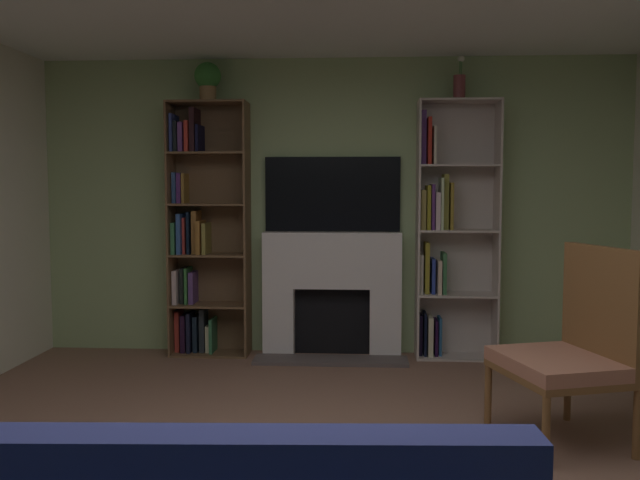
{
  "coord_description": "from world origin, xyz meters",
  "views": [
    {
      "loc": [
        0.25,
        -2.89,
        1.48
      ],
      "look_at": [
        0.0,
        1.26,
        1.16
      ],
      "focal_mm": 37.95,
      "sensor_mm": 36.0,
      "label": 1
    }
  ],
  "objects_px": {
    "bookshelf_left": "(201,235)",
    "potted_plant": "(208,79)",
    "fireplace": "(332,290)",
    "vase_with_flowers": "(459,84)",
    "armchair": "(574,347)",
    "bookshelf_right": "(446,233)",
    "tv": "(333,194)"
  },
  "relations": [
    {
      "from": "fireplace",
      "to": "vase_with_flowers",
      "type": "height_order",
      "value": "vase_with_flowers"
    },
    {
      "from": "fireplace",
      "to": "tv",
      "type": "bearing_deg",
      "value": 90.0
    },
    {
      "from": "bookshelf_left",
      "to": "potted_plant",
      "type": "height_order",
      "value": "potted_plant"
    },
    {
      "from": "vase_with_flowers",
      "to": "armchair",
      "type": "distance_m",
      "value": 2.68
    },
    {
      "from": "fireplace",
      "to": "bookshelf_left",
      "type": "distance_m",
      "value": 1.26
    },
    {
      "from": "fireplace",
      "to": "vase_with_flowers",
      "type": "xyz_separation_m",
      "value": [
        1.08,
        -0.03,
        1.79
      ]
    },
    {
      "from": "vase_with_flowers",
      "to": "armchair",
      "type": "xyz_separation_m",
      "value": [
        0.41,
        -1.93,
        -1.81
      ]
    },
    {
      "from": "tv",
      "to": "potted_plant",
      "type": "height_order",
      "value": "potted_plant"
    },
    {
      "from": "vase_with_flowers",
      "to": "potted_plant",
      "type": "bearing_deg",
      "value": -179.99
    },
    {
      "from": "vase_with_flowers",
      "to": "armchair",
      "type": "height_order",
      "value": "vase_with_flowers"
    },
    {
      "from": "bookshelf_left",
      "to": "potted_plant",
      "type": "relative_size",
      "value": 6.57
    },
    {
      "from": "bookshelf_left",
      "to": "vase_with_flowers",
      "type": "bearing_deg",
      "value": -0.83
    },
    {
      "from": "bookshelf_left",
      "to": "bookshelf_right",
      "type": "bearing_deg",
      "value": 0.16
    },
    {
      "from": "bookshelf_left",
      "to": "potted_plant",
      "type": "xyz_separation_m",
      "value": [
        0.08,
        -0.03,
        1.36
      ]
    },
    {
      "from": "fireplace",
      "to": "vase_with_flowers",
      "type": "relative_size",
      "value": 3.57
    },
    {
      "from": "fireplace",
      "to": "armchair",
      "type": "height_order",
      "value": "armchair"
    },
    {
      "from": "bookshelf_right",
      "to": "vase_with_flowers",
      "type": "height_order",
      "value": "vase_with_flowers"
    },
    {
      "from": "bookshelf_left",
      "to": "bookshelf_right",
      "type": "xyz_separation_m",
      "value": [
        2.16,
        0.01,
        0.03
      ]
    },
    {
      "from": "fireplace",
      "to": "armchair",
      "type": "distance_m",
      "value": 2.47
    },
    {
      "from": "tv",
      "to": "armchair",
      "type": "distance_m",
      "value": 2.68
    },
    {
      "from": "tv",
      "to": "bookshelf_left",
      "type": "bearing_deg",
      "value": -175.73
    },
    {
      "from": "bookshelf_right",
      "to": "armchair",
      "type": "xyz_separation_m",
      "value": [
        0.5,
        -1.97,
        -0.53
      ]
    },
    {
      "from": "bookshelf_right",
      "to": "potted_plant",
      "type": "relative_size",
      "value": 6.57
    },
    {
      "from": "bookshelf_left",
      "to": "potted_plant",
      "type": "bearing_deg",
      "value": -21.69
    },
    {
      "from": "bookshelf_left",
      "to": "tv",
      "type": "bearing_deg",
      "value": 4.27
    },
    {
      "from": "potted_plant",
      "to": "vase_with_flowers",
      "type": "xyz_separation_m",
      "value": [
        2.17,
        0.0,
        -0.06
      ]
    },
    {
      "from": "bookshelf_left",
      "to": "vase_with_flowers",
      "type": "distance_m",
      "value": 2.6
    },
    {
      "from": "potted_plant",
      "to": "vase_with_flowers",
      "type": "distance_m",
      "value": 2.17
    },
    {
      "from": "vase_with_flowers",
      "to": "armchair",
      "type": "bearing_deg",
      "value": -77.98
    },
    {
      "from": "bookshelf_right",
      "to": "potted_plant",
      "type": "height_order",
      "value": "potted_plant"
    },
    {
      "from": "tv",
      "to": "potted_plant",
      "type": "bearing_deg",
      "value": -173.67
    },
    {
      "from": "armchair",
      "to": "potted_plant",
      "type": "bearing_deg",
      "value": 143.15
    }
  ]
}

